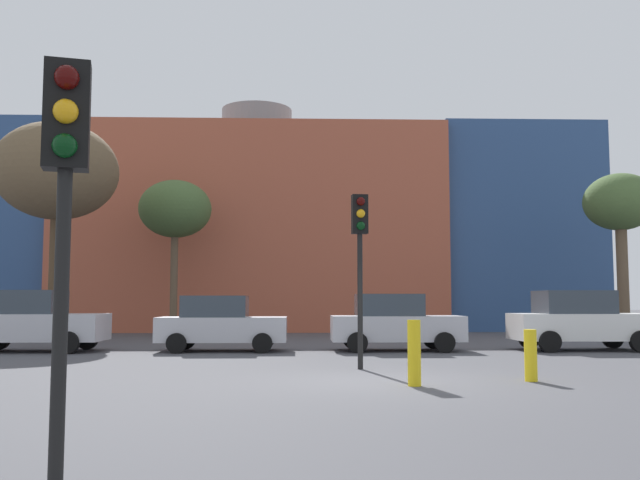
% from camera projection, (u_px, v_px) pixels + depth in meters
% --- Properties ---
extents(ground_plane, '(200.00, 200.00, 0.00)m').
position_uv_depth(ground_plane, '(376.00, 381.00, 13.38)').
color(ground_plane, '#47474C').
extents(building_backdrop, '(36.22, 11.57, 12.47)m').
position_uv_depth(building_backdrop, '(256.00, 234.00, 39.46)').
color(building_backdrop, '#B2563D').
rests_on(building_backdrop, ground_plane).
extents(parked_car_0, '(4.28, 2.10, 1.85)m').
position_uv_depth(parked_car_0, '(31.00, 321.00, 21.11)').
color(parked_car_0, silver).
rests_on(parked_car_0, ground_plane).
extents(parked_car_1, '(3.90, 1.92, 1.69)m').
position_uv_depth(parked_car_1, '(221.00, 324.00, 21.29)').
color(parked_car_1, silver).
rests_on(parked_car_1, ground_plane).
extents(parked_car_2, '(4.02, 1.98, 1.74)m').
position_uv_depth(parked_car_2, '(395.00, 322.00, 21.46)').
color(parked_car_2, silver).
rests_on(parked_car_2, ground_plane).
extents(parked_car_3, '(4.27, 2.09, 1.85)m').
position_uv_depth(parked_car_3, '(580.00, 321.00, 21.65)').
color(parked_car_3, white).
rests_on(parked_car_3, ground_plane).
extents(traffic_light_near_left, '(0.41, 0.40, 3.51)m').
position_uv_depth(traffic_light_near_left, '(65.00, 172.00, 5.66)').
color(traffic_light_near_left, black).
rests_on(traffic_light_near_left, ground_plane).
extents(traffic_light_island, '(0.38, 0.38, 3.97)m').
position_uv_depth(traffic_light_island, '(360.00, 240.00, 15.89)').
color(traffic_light_island, black).
rests_on(traffic_light_island, ground_plane).
extents(bare_tree_0, '(3.00, 3.00, 6.88)m').
position_uv_depth(bare_tree_0, '(620.00, 205.00, 29.27)').
color(bare_tree_0, brown).
rests_on(bare_tree_0, ground_plane).
extents(bare_tree_1, '(3.21, 3.21, 6.90)m').
position_uv_depth(bare_tree_1, '(175.00, 210.00, 31.00)').
color(bare_tree_1, brown).
rests_on(bare_tree_1, ground_plane).
extents(bare_tree_2, '(4.68, 4.68, 8.37)m').
position_uv_depth(bare_tree_2, '(56.00, 172.00, 26.71)').
color(bare_tree_2, brown).
rests_on(bare_tree_2, ground_plane).
extents(bollard_yellow_0, '(0.24, 0.24, 0.99)m').
position_uv_depth(bollard_yellow_0, '(531.00, 355.00, 13.36)').
color(bollard_yellow_0, yellow).
rests_on(bollard_yellow_0, ground_plane).
extents(bollard_yellow_1, '(0.24, 0.24, 1.19)m').
position_uv_depth(bollard_yellow_1, '(414.00, 353.00, 12.64)').
color(bollard_yellow_1, yellow).
rests_on(bollard_yellow_1, ground_plane).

